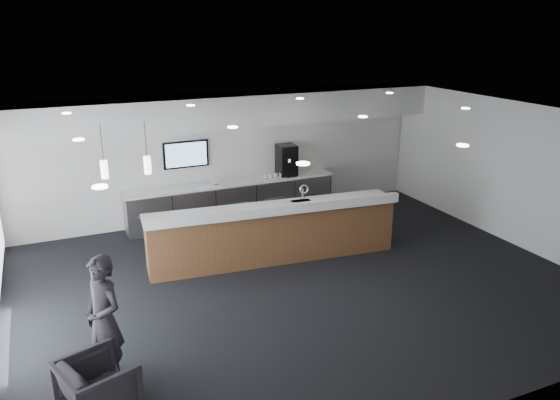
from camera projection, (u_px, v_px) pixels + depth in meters
name	position (u px, v px, depth m)	size (l,w,h in m)	color
ground	(299.00, 283.00, 9.98)	(10.00, 10.00, 0.00)	black
ceiling	(301.00, 120.00, 9.04)	(10.00, 8.00, 0.02)	black
back_wall	(226.00, 156.00, 12.98)	(10.00, 0.02, 3.00)	silver
right_wall	(514.00, 174.00, 11.44)	(0.02, 8.00, 3.00)	silver
soffit_bulkhead	(231.00, 110.00, 12.23)	(10.00, 0.90, 0.70)	silver
alcove_panel	(227.00, 152.00, 12.92)	(9.80, 0.06, 1.40)	silver
back_credenza	(233.00, 201.00, 12.99)	(5.06, 0.66, 0.95)	#909398
wall_tv	(186.00, 154.00, 12.46)	(1.05, 0.08, 0.62)	black
pendant_left	(149.00, 167.00, 9.04)	(0.12, 0.12, 0.30)	beige
pendant_right	(106.00, 172.00, 8.77)	(0.12, 0.12, 0.30)	beige
ceiling_can_lights	(301.00, 122.00, 9.05)	(7.00, 5.00, 0.02)	#ECE7CF
service_counter	(274.00, 232.00, 10.80)	(5.07, 1.31, 1.49)	brown
coffee_machine	(287.00, 160.00, 13.30)	(0.45, 0.57, 0.75)	black
info_sign_left	(216.00, 180.00, 12.58)	(0.16, 0.02, 0.22)	white
info_sign_right	(292.00, 170.00, 13.33)	(0.19, 0.02, 0.26)	white
armchair	(98.00, 388.00, 6.55)	(0.80, 0.83, 0.75)	black
lounge_guest	(104.00, 319.00, 7.10)	(0.64, 0.42, 1.75)	black
cup_0	(281.00, 175.00, 13.21)	(0.10, 0.10, 0.10)	white
cup_1	(275.00, 176.00, 13.16)	(0.10, 0.10, 0.10)	white
cup_2	(270.00, 176.00, 13.10)	(0.10, 0.10, 0.10)	white
cup_3	(265.00, 177.00, 13.05)	(0.10, 0.10, 0.10)	white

